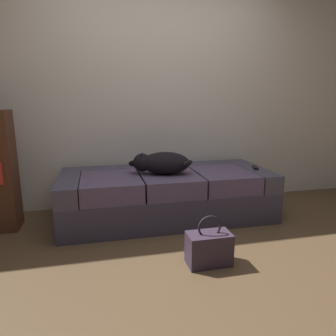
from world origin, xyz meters
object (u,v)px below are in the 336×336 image
(couch, at_px, (167,195))
(dog_dark, at_px, (161,163))
(tv_remote, at_px, (255,168))
(handbag, at_px, (209,248))

(couch, height_order, dog_dark, dog_dark)
(tv_remote, height_order, handbag, tv_remote)
(handbag, bearing_deg, dog_dark, 100.19)
(dog_dark, height_order, tv_remote, dog_dark)
(couch, bearing_deg, dog_dark, -133.65)
(dog_dark, height_order, handbag, dog_dark)
(couch, distance_m, tv_remote, 0.97)
(handbag, bearing_deg, couch, 95.26)
(tv_remote, xyz_separation_m, handbag, (-0.85, -0.91, -0.36))
(tv_remote, relative_size, handbag, 0.40)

